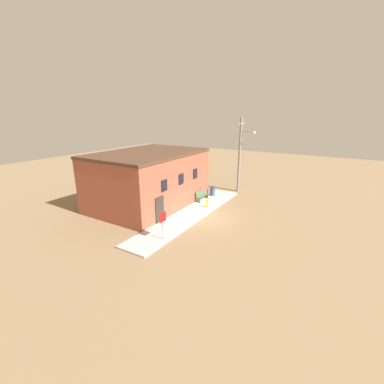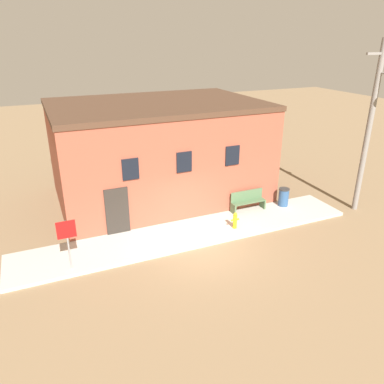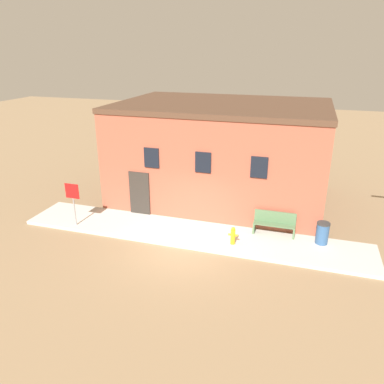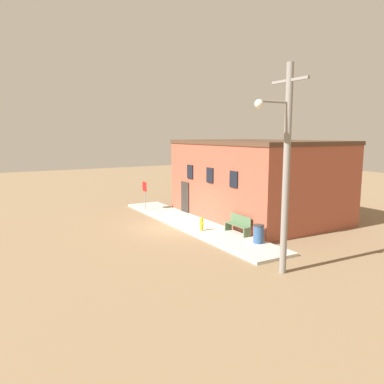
{
  "view_description": "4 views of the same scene",
  "coord_description": "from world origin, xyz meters",
  "views": [
    {
      "loc": [
        -17.52,
        -9.35,
        8.3
      ],
      "look_at": [
        0.06,
        1.2,
        2.0
      ],
      "focal_mm": 24.0,
      "sensor_mm": 36.0,
      "label": 1
    },
    {
      "loc": [
        -5.67,
        -11.94,
        7.98
      ],
      "look_at": [
        0.06,
        1.2,
        2.0
      ],
      "focal_mm": 35.0,
      "sensor_mm": 36.0,
      "label": 2
    },
    {
      "loc": [
        4.32,
        -12.44,
        7.53
      ],
      "look_at": [
        0.06,
        1.2,
        2.0
      ],
      "focal_mm": 35.0,
      "sensor_mm": 36.0,
      "label": 3
    },
    {
      "loc": [
        18.9,
        -9.75,
        5.36
      ],
      "look_at": [
        0.06,
        1.2,
        2.0
      ],
      "focal_mm": 35.0,
      "sensor_mm": 36.0,
      "label": 4
    }
  ],
  "objects": [
    {
      "name": "trash_bin",
      "position": [
        5.32,
        1.87,
        0.6
      ],
      "size": [
        0.52,
        0.52,
        0.91
      ],
      "color": "#2D517F",
      "rests_on": "sidewalk"
    },
    {
      "name": "brick_building",
      "position": [
        0.19,
        5.94,
        2.5
      ],
      "size": [
        10.33,
        7.21,
        4.99
      ],
      "color": "#9E4C38",
      "rests_on": "ground"
    },
    {
      "name": "stop_sign",
      "position": [
        -5.09,
        0.36,
        1.5
      ],
      "size": [
        0.66,
        0.06,
        1.95
      ],
      "color": "gray",
      "rests_on": "sidewalk"
    },
    {
      "name": "utility_pole",
      "position": [
        8.57,
        0.27,
        4.25
      ],
      "size": [
        1.8,
        1.7,
        7.94
      ],
      "color": "gray",
      "rests_on": "ground"
    },
    {
      "name": "ground_plane",
      "position": [
        0.0,
        0.0,
        0.0
      ],
      "size": [
        80.0,
        80.0,
        0.0
      ],
      "primitive_type": "plane",
      "color": "#846B4C"
    },
    {
      "name": "bench",
      "position": [
        3.4,
        2.11,
        0.63
      ],
      "size": [
        1.73,
        0.44,
        0.98
      ],
      "color": "#4C6B47",
      "rests_on": "sidewalk"
    },
    {
      "name": "sidewalk",
      "position": [
        0.0,
        1.2,
        0.07
      ],
      "size": [
        14.94,
        2.4,
        0.14
      ],
      "color": "#BCB7AD",
      "rests_on": "ground"
    },
    {
      "name": "fire_hydrant",
      "position": [
        1.92,
        0.74,
        0.52
      ],
      "size": [
        0.38,
        0.18,
        0.74
      ],
      "color": "gold",
      "rests_on": "sidewalk"
    }
  ]
}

